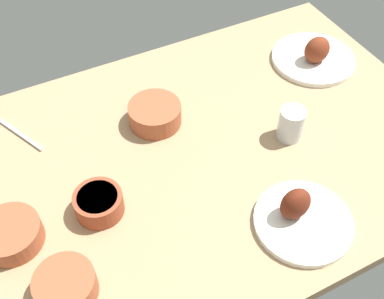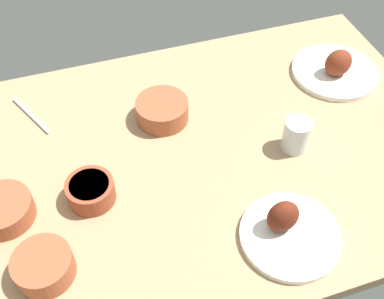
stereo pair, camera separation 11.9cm
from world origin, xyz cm
name	(u,v)px [view 1 (the left image)]	position (x,y,z in cm)	size (l,w,h in cm)	color
dining_table	(192,159)	(0.00, 0.00, 2.00)	(140.00, 90.00, 4.00)	tan
plate_near_viewer	(301,217)	(-12.84, 29.33, 6.26)	(22.66, 22.66, 10.11)	white
plate_far_side	(314,56)	(-50.86, -16.79, 6.18)	(25.73, 25.73, 9.79)	white
bowl_soup	(99,203)	(26.93, 5.60, 7.06)	(11.38, 11.38, 5.62)	brown
bowl_pasta	(155,114)	(3.65, -15.10, 7.21)	(14.36, 14.36, 5.92)	#A35133
bowl_potatoes	(10,234)	(46.93, 4.50, 6.84)	(13.87, 13.87, 5.20)	#A35133
bowl_sauce	(66,285)	(39.60, 21.75, 7.17)	(12.64, 12.64, 5.83)	#A35133
water_tumbler	(291,124)	(-26.06, 5.77, 8.58)	(6.77, 6.77, 9.17)	silver
fork_loose	(19,134)	(38.27, -27.06, 4.40)	(18.36, 0.90, 0.80)	silver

